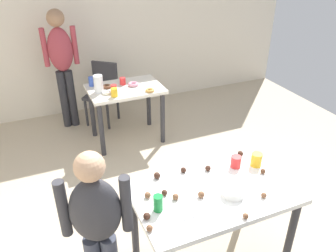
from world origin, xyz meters
name	(u,v)px	position (x,y,z in m)	size (l,w,h in m)	color
ground_plane	(193,245)	(0.00, 0.00, 0.00)	(6.40, 6.40, 0.00)	tan
wall_back	(97,24)	(0.00, 3.20, 1.30)	(6.40, 0.10, 2.60)	beige
dining_table_near	(213,201)	(0.05, -0.19, 0.65)	(1.20, 0.73, 0.75)	white
dining_table_far	(126,97)	(0.03, 2.00, 0.62)	(0.93, 0.65, 0.75)	silver
chair_far_table	(103,89)	(-0.12, 2.66, 0.50)	(0.56, 0.56, 0.87)	#2D2D33
person_girl_near	(98,226)	(-0.83, -0.25, 0.79)	(0.45, 0.28, 1.34)	#383D4C
person_adult_far	(62,59)	(-0.62, 2.70, 0.99)	(0.45, 0.23, 1.64)	#28282D
mixing_bowl	(233,191)	(0.15, -0.29, 0.78)	(0.16, 0.16, 0.06)	white
soda_can	(158,203)	(-0.41, -0.22, 0.81)	(0.07, 0.07, 0.12)	#198438
fork_near	(185,219)	(-0.28, -0.38, 0.75)	(0.17, 0.02, 0.01)	silver
cup_near_0	(256,160)	(0.53, -0.05, 0.81)	(0.09, 0.09, 0.11)	yellow
cup_near_1	(236,162)	(0.36, 0.00, 0.80)	(0.08, 0.08, 0.10)	red
cake_ball_0	(176,197)	(-0.25, -0.17, 0.77)	(0.05, 0.05, 0.05)	brown
cake_ball_1	(256,153)	(0.62, 0.08, 0.77)	(0.04, 0.04, 0.04)	brown
cake_ball_2	(208,168)	(0.13, 0.04, 0.77)	(0.05, 0.05, 0.05)	#3D2319
cake_ball_3	(264,195)	(0.34, -0.40, 0.77)	(0.04, 0.04, 0.04)	brown
cake_ball_4	(263,171)	(0.51, -0.16, 0.77)	(0.04, 0.04, 0.04)	brown
cake_ball_5	(240,154)	(0.49, 0.11, 0.77)	(0.05, 0.05, 0.05)	#3D2319
cake_ball_6	(157,176)	(-0.28, 0.11, 0.78)	(0.05, 0.05, 0.05)	#3D2319
cake_ball_7	(201,194)	(-0.07, -0.22, 0.77)	(0.05, 0.05, 0.05)	brown
cake_ball_8	(246,216)	(0.10, -0.52, 0.77)	(0.04, 0.04, 0.04)	brown
cake_ball_9	(147,216)	(-0.51, -0.27, 0.77)	(0.05, 0.05, 0.05)	#3D2319
cake_ball_10	(150,228)	(-0.53, -0.37, 0.77)	(0.04, 0.04, 0.04)	brown
cake_ball_11	(148,195)	(-0.43, -0.07, 0.77)	(0.05, 0.05, 0.05)	brown
cake_ball_12	(183,170)	(-0.06, 0.10, 0.77)	(0.05, 0.05, 0.05)	#3D2319
cake_ball_13	(164,193)	(-0.31, -0.10, 0.77)	(0.04, 0.04, 0.04)	#3D2319
pitcher_far	(98,84)	(-0.31, 1.98, 0.86)	(0.11, 0.11, 0.21)	white
cup_far_0	(123,81)	(0.03, 2.10, 0.80)	(0.08, 0.08, 0.09)	red
cup_far_1	(114,92)	(-0.17, 1.77, 0.80)	(0.08, 0.08, 0.10)	yellow
cup_far_2	(114,89)	(-0.14, 1.89, 0.80)	(0.07, 0.07, 0.10)	red
cup_far_3	(92,81)	(-0.34, 2.21, 0.81)	(0.08, 0.08, 0.12)	#3351B2
donut_far_0	(133,84)	(0.14, 2.01, 0.77)	(0.14, 0.14, 0.04)	pink
donut_far_1	(107,86)	(-0.18, 2.07, 0.77)	(0.12, 0.12, 0.04)	brown
donut_far_2	(106,93)	(-0.24, 1.89, 0.77)	(0.11, 0.11, 0.03)	white
donut_far_3	(150,90)	(0.27, 1.74, 0.77)	(0.11, 0.11, 0.03)	gold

